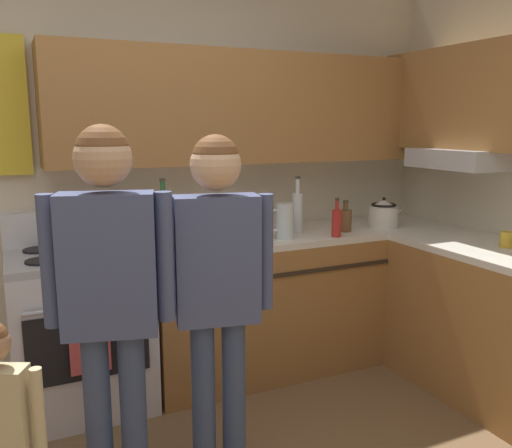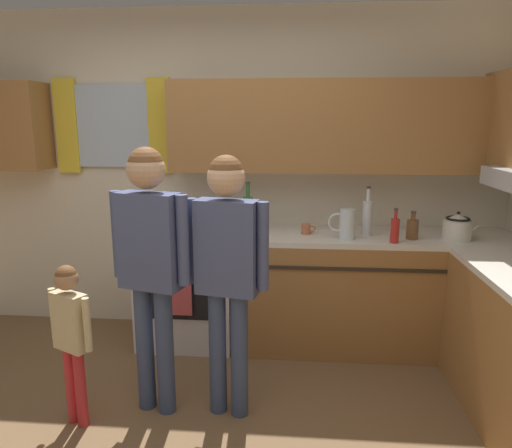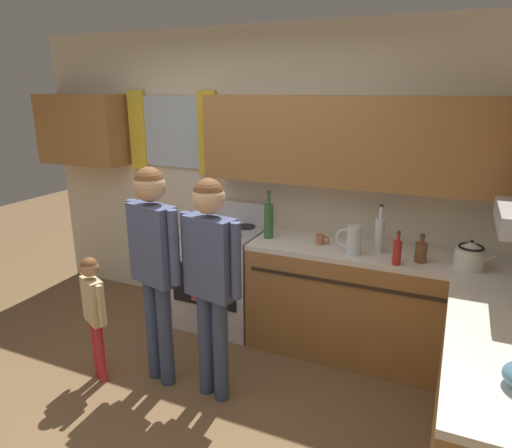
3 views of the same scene
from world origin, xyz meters
The scene contains 14 objects.
ground_plane centered at (0.00, 0.00, 0.00)m, with size 12.00×12.00×0.00m, color brown.
back_wall_unit centered at (0.09, 1.82, 1.46)m, with size 4.60×0.42×2.60m.
kitchen_counter_run centered at (1.56, 1.08, 0.45)m, with size 2.12×2.16×0.90m.
stove_oven centered at (-0.21, 1.54, 0.47)m, with size 0.73×0.67×1.10m.
bottle_tall_clear centered at (1.16, 1.51, 1.04)m, with size 0.07×0.07×0.37m.
bottle_wine_green centered at (0.27, 1.49, 1.05)m, with size 0.08×0.08×0.39m.
bottle_sauce_red centered at (1.32, 1.30, 0.99)m, with size 0.06×0.06×0.25m.
bottle_squat_brown centered at (1.47, 1.42, 0.98)m, with size 0.08×0.08×0.21m.
cup_terracotta centered at (0.72, 1.51, 0.94)m, with size 0.11×0.07×0.08m.
stovetop_kettle centered at (1.79, 1.42, 1.00)m, with size 0.27×0.20×0.21m.
water_pitcher centered at (1.00, 1.38, 1.01)m, with size 0.19×0.11×0.22m.
adult_holding_child centered at (-0.20, 0.57, 1.01)m, with size 0.48×0.24×1.60m.
adult_in_plaid centered at (0.25, 0.57, 0.98)m, with size 0.48×0.22×1.56m.
small_child centered at (-0.62, 0.39, 0.60)m, with size 0.30×0.18×0.96m.
Camera 3 is at (1.64, -1.83, 2.08)m, focal length 32.00 mm.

